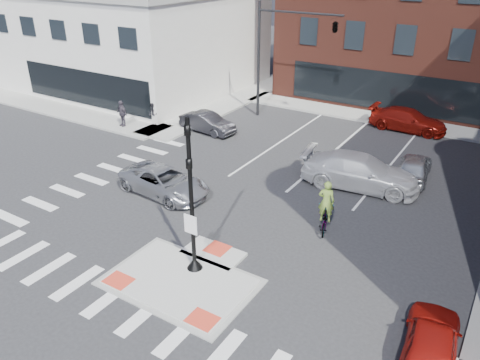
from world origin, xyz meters
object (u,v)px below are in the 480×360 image
Objects in this scene: bg_car_dark at (207,123)px; white_pickup at (360,172)px; red_sedan at (431,343)px; bg_car_red at (408,120)px; pedestrian_b at (122,113)px; cyclist at (325,214)px; silver_suv at (164,181)px; bg_car_silver at (414,167)px; pedestrian_a at (153,114)px.

white_pickup is at bearing -97.13° from bg_car_dark.
bg_car_red is (-5.76, 19.94, 0.07)m from red_sedan.
pedestrian_b is at bearing -30.89° from red_sedan.
cyclist reaches higher than bg_car_red.
red_sedan is 11.44m from white_pickup.
silver_suv is 17.74m from bg_car_red.
bg_car_red is at bearing -21.22° from silver_suv.
silver_suv is 1.23× the size of bg_car_silver.
pedestrian_b is (-22.42, 10.02, 0.38)m from red_sedan.
white_pickup reaches higher than red_sedan.
pedestrian_b is at bearing -123.22° from pedestrian_a.
bg_car_dark is 13.52m from bg_car_red.
bg_car_dark is at bearing 69.50° from white_pickup.
silver_suv is at bearing -23.32° from red_sedan.
cyclist is (11.50, -7.28, 0.13)m from bg_car_dark.
red_sedan is 1.66× the size of cyclist.
red_sedan is at bearing -101.55° from silver_suv.
pedestrian_a is at bearing -40.10° from cyclist.
pedestrian_a is (-7.24, 7.38, 0.23)m from silver_suv.
white_pickup is (-5.62, 9.96, 0.20)m from red_sedan.
bg_car_silver is (-3.50, 12.40, 0.01)m from red_sedan.
white_pickup is 2.54× the size of cyclist.
red_sedan is at bearing -162.84° from bg_car_red.
bg_car_silver reaches higher than bg_car_dark.
red_sedan reaches higher than bg_car_dark.
pedestrian_b is (-1.60, -1.38, 0.13)m from pedestrian_a.
pedestrian_b is (-18.92, -2.38, 0.36)m from bg_car_silver.
pedestrian_a is at bearing 51.07° from pedestrian_b.
pedestrian_b is at bearing 119.05° from bg_car_dark.
pedestrian_a is (-15.20, 1.44, 0.05)m from white_pickup.
bg_car_red is 2.16× the size of cyclist.
pedestrian_b reaches higher than red_sedan.
pedestrian_b reaches higher than silver_suv.
bg_car_dark is at bearing -50.24° from cyclist.
pedestrian_b is at bearing -33.96° from cyclist.
bg_car_dark is at bearing -42.99° from red_sedan.
red_sedan is (13.59, -4.02, -0.02)m from silver_suv.
white_pickup is 1.49× the size of bg_car_dark.
bg_car_red is 17.32m from pedestrian_a.
white_pickup reaches higher than bg_car_red.
pedestrian_b is at bearing 121.83° from bg_car_red.
cyclist is (-5.50, 5.15, 0.13)m from red_sedan.
cyclist is at bearing 68.31° from bg_car_silver.
silver_suv is 0.97× the size of bg_car_red.
white_pickup is 16.81m from pedestrian_b.
bg_car_red is at bearing -106.90° from cyclist.
bg_car_dark is 1.01× the size of bg_car_silver.
red_sedan is 23.74m from pedestrian_a.
pedestrian_a is at bearing 49.41° from silver_suv.
white_pickup is at bearing -106.49° from cyclist.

